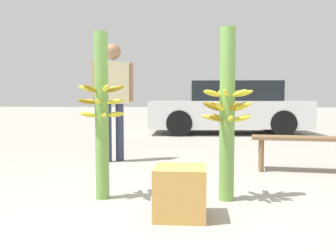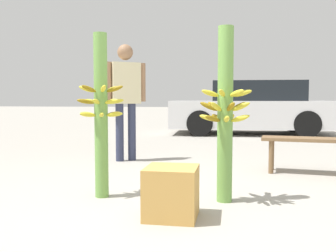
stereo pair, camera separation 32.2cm
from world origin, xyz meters
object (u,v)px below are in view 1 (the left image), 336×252
object	(u,v)px
market_bench	(306,143)
vendor_person	(113,91)
banana_stalk_left	(102,114)
produce_crate	(180,192)
banana_stalk_center	(227,113)
parked_car	(229,108)

from	to	relation	value
market_bench	vendor_person	bearing A→B (deg)	174.74
banana_stalk_left	produce_crate	bearing A→B (deg)	-33.57
banana_stalk_center	market_bench	size ratio (longest dim) A/B	1.13
parked_car	banana_stalk_center	bearing A→B (deg)	173.05
banana_stalk_center	parked_car	xyz separation A→B (m)	(0.53, 6.70, -0.12)
produce_crate	market_bench	bearing A→B (deg)	52.85
banana_stalk_left	market_bench	world-z (taller)	banana_stalk_left
banana_stalk_left	vendor_person	bearing A→B (deg)	100.19
banana_stalk_left	banana_stalk_center	bearing A→B (deg)	1.94
banana_stalk_left	vendor_person	distance (m)	2.08
parked_car	produce_crate	size ratio (longest dim) A/B	10.55
vendor_person	market_bench	world-z (taller)	vendor_person
vendor_person	banana_stalk_left	bearing A→B (deg)	-114.00
banana_stalk_center	produce_crate	bearing A→B (deg)	-126.33
parked_car	produce_crate	bearing A→B (deg)	170.33
banana_stalk_left	parked_car	size ratio (longest dim) A/B	0.36
banana_stalk_center	vendor_person	distance (m)	2.51
banana_stalk_center	produce_crate	size ratio (longest dim) A/B	3.92
market_bench	parked_car	bearing A→B (deg)	103.34
vendor_person	parked_car	size ratio (longest dim) A/B	0.41
parked_car	market_bench	bearing A→B (deg)	-176.35
parked_car	produce_crate	xyz separation A→B (m)	(-0.92, -7.23, -0.47)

